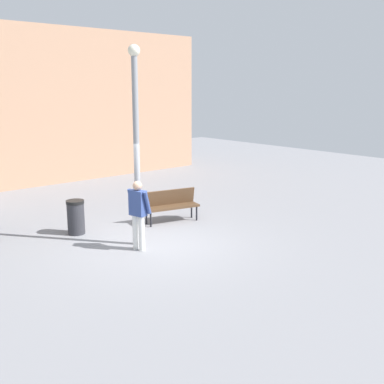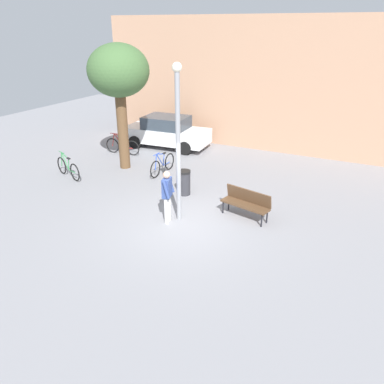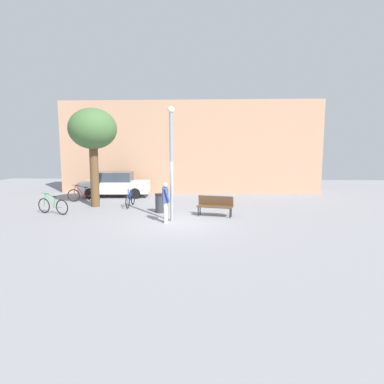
% 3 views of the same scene
% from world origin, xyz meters
% --- Properties ---
extents(ground_plane, '(36.00, 36.00, 0.00)m').
position_xyz_m(ground_plane, '(0.00, 0.00, 0.00)').
color(ground_plane, gray).
extents(building_facade, '(17.28, 2.00, 6.10)m').
position_xyz_m(building_facade, '(0.00, 9.43, 3.05)').
color(building_facade, tan).
rests_on(building_facade, ground_plane).
extents(lamppost, '(0.28, 0.28, 4.74)m').
position_xyz_m(lamppost, '(-0.24, 0.19, 2.70)').
color(lamppost, gray).
rests_on(lamppost, ground_plane).
extents(person_by_lamppost, '(0.38, 0.63, 1.67)m').
position_xyz_m(person_by_lamppost, '(-0.47, -0.14, 0.97)').
color(person_by_lamppost, white).
rests_on(person_by_lamppost, ground_plane).
extents(park_bench, '(1.67, 0.83, 0.92)m').
position_xyz_m(park_bench, '(1.60, 1.24, 0.55)').
color(park_bench, '#513823').
rests_on(park_bench, ground_plane).
extents(trash_bin, '(0.47, 0.47, 0.91)m').
position_xyz_m(trash_bin, '(-1.00, 1.97, 0.46)').
color(trash_bin, '#2D2D33').
rests_on(trash_bin, ground_plane).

